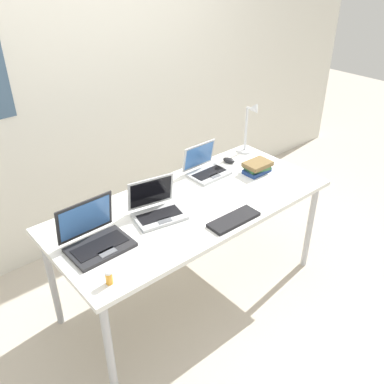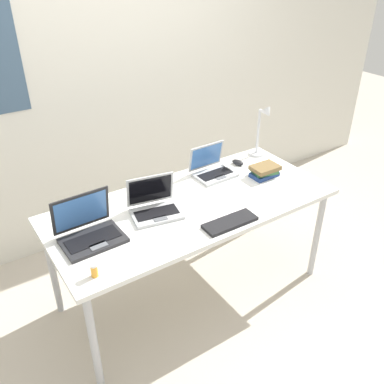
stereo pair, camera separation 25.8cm
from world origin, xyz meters
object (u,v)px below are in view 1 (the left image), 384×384
object	(u,v)px
desk_lamp	(249,129)
external_keyboard	(234,220)
laptop_near_mouse	(96,238)
cell_phone	(69,224)
laptop_mid_desk	(157,209)
coffee_mug	(96,211)
laptop_front_left	(206,168)
book_stack	(257,167)
computer_mouse	(229,160)
pill_bottle	(109,277)

from	to	relation	value
desk_lamp	external_keyboard	bearing A→B (deg)	-141.77
external_keyboard	desk_lamp	bearing A→B (deg)	39.33
laptop_near_mouse	cell_phone	bearing A→B (deg)	95.60
laptop_mid_desk	coffee_mug	world-z (taller)	laptop_mid_desk
external_keyboard	laptop_mid_desk	bearing A→B (deg)	132.92
coffee_mug	cell_phone	bearing A→B (deg)	168.10
laptop_front_left	book_stack	distance (m)	0.36
laptop_mid_desk	computer_mouse	world-z (taller)	laptop_mid_desk
desk_lamp	laptop_front_left	bearing A→B (deg)	-174.60
cell_phone	coffee_mug	distance (m)	0.17
laptop_front_left	desk_lamp	bearing A→B (deg)	5.40
cell_phone	book_stack	xyz separation A→B (m)	(1.30, -0.27, 0.04)
external_keyboard	book_stack	xyz separation A→B (m)	(0.55, 0.32, 0.03)
laptop_near_mouse	computer_mouse	world-z (taller)	laptop_near_mouse
laptop_near_mouse	book_stack	bearing A→B (deg)	0.14
external_keyboard	coffee_mug	size ratio (longest dim) A/B	2.92
desk_lamp	laptop_mid_desk	xyz separation A→B (m)	(-1.05, -0.24, -0.15)
desk_lamp	book_stack	distance (m)	0.36
cell_phone	coffee_mug	xyz separation A→B (m)	(0.16, -0.03, 0.04)
computer_mouse	book_stack	xyz separation A→B (m)	(0.04, -0.24, 0.02)
coffee_mug	book_stack	bearing A→B (deg)	-11.44
desk_lamp	pill_bottle	world-z (taller)	desk_lamp
laptop_mid_desk	coffee_mug	size ratio (longest dim) A/B	2.94
laptop_mid_desk	cell_phone	xyz separation A→B (m)	(-0.45, 0.25, -0.04)
laptop_mid_desk	book_stack	bearing A→B (deg)	-1.30
desk_lamp	pill_bottle	bearing A→B (deg)	-160.06
desk_lamp	coffee_mug	bearing A→B (deg)	-178.60
laptop_mid_desk	computer_mouse	xyz separation A→B (m)	(0.82, 0.22, -0.03)
laptop_mid_desk	laptop_near_mouse	bearing A→B (deg)	-176.92
cell_phone	computer_mouse	bearing A→B (deg)	-19.85
laptop_near_mouse	pill_bottle	world-z (taller)	laptop_near_mouse
pill_bottle	external_keyboard	bearing A→B (deg)	-1.19
book_stack	cell_phone	bearing A→B (deg)	168.51
laptop_front_left	computer_mouse	world-z (taller)	laptop_front_left
laptop_mid_desk	laptop_front_left	distance (m)	0.60
desk_lamp	coffee_mug	xyz separation A→B (m)	(-1.33, -0.03, -0.15)
cell_phone	book_stack	size ratio (longest dim) A/B	0.71
laptop_near_mouse	pill_bottle	distance (m)	0.32
cell_phone	laptop_front_left	bearing A→B (deg)	-21.35
laptop_front_left	pill_bottle	world-z (taller)	laptop_front_left
laptop_front_left	book_stack	xyz separation A→B (m)	(0.29, -0.22, -0.00)
cell_phone	book_stack	bearing A→B (deg)	-30.24
desk_lamp	cell_phone	xyz separation A→B (m)	(-1.49, 0.00, -0.19)
external_keyboard	computer_mouse	size ratio (longest dim) A/B	3.44
computer_mouse	pill_bottle	size ratio (longest dim) A/B	1.22
desk_lamp	coffee_mug	size ratio (longest dim) A/B	3.54
laptop_mid_desk	cell_phone	bearing A→B (deg)	151.23
external_keyboard	cell_phone	xyz separation A→B (m)	(-0.75, 0.59, -0.01)
laptop_front_left	computer_mouse	xyz separation A→B (m)	(0.25, 0.02, -0.03)
book_stack	coffee_mug	size ratio (longest dim) A/B	1.71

